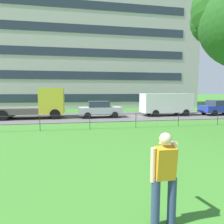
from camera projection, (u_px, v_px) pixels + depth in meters
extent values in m
cube|color=#565454|center=(118.00, 116.00, 19.15)|extent=(80.00, 7.23, 0.01)
cylinder|color=#232328|center=(40.00, 123.00, 12.01)|extent=(0.04, 0.04, 1.00)
cylinder|color=#232328|center=(90.00, 122.00, 12.53)|extent=(0.04, 0.04, 1.00)
cylinder|color=#232328|center=(136.00, 120.00, 13.05)|extent=(0.04, 0.04, 1.00)
cylinder|color=#232328|center=(178.00, 119.00, 13.57)|extent=(0.04, 0.04, 1.00)
cylinder|color=#232328|center=(218.00, 118.00, 14.09)|extent=(0.04, 0.04, 1.00)
cylinder|color=#232328|center=(136.00, 121.00, 13.06)|extent=(31.02, 0.03, 0.03)
cylinder|color=#232328|center=(136.00, 114.00, 13.00)|extent=(31.02, 0.03, 0.03)
sphere|color=#23541B|center=(215.00, 20.00, 12.76)|extent=(3.09, 3.09, 3.09)
cylinder|color=navy|center=(155.00, 203.00, 3.49)|extent=(0.16, 0.16, 0.90)
cylinder|color=navy|center=(172.00, 201.00, 3.55)|extent=(0.16, 0.16, 0.90)
cube|color=orange|center=(165.00, 163.00, 3.44)|extent=(0.37, 0.28, 0.60)
sphere|color=beige|center=(166.00, 139.00, 3.39)|extent=(0.22, 0.22, 0.22)
cylinder|color=beige|center=(168.00, 144.00, 3.74)|extent=(0.10, 0.62, 0.24)
cylinder|color=beige|center=(153.00, 165.00, 3.40)|extent=(0.09, 0.09, 0.62)
cube|color=yellow|center=(52.00, 101.00, 17.83)|extent=(2.17, 2.36, 2.30)
cube|color=#283342|center=(62.00, 97.00, 17.97)|extent=(0.18, 1.84, 0.87)
cube|color=#56514C|center=(10.00, 111.00, 17.20)|extent=(5.27, 2.46, 0.56)
cylinder|color=black|center=(57.00, 112.00, 19.05)|extent=(0.91, 0.33, 0.90)
cylinder|color=black|center=(55.00, 114.00, 16.98)|extent=(0.91, 0.33, 0.90)
cylinder|color=black|center=(11.00, 113.00, 18.21)|extent=(0.91, 0.33, 0.90)
cylinder|color=black|center=(3.00, 115.00, 16.15)|extent=(0.91, 0.33, 0.90)
cube|color=#B7BABF|center=(100.00, 111.00, 18.21)|extent=(4.04, 1.79, 0.68)
cube|color=#2D3847|center=(99.00, 104.00, 18.11)|extent=(1.93, 1.56, 0.56)
cylinder|color=black|center=(112.00, 113.00, 19.27)|extent=(0.60, 0.21, 0.60)
cylinder|color=black|center=(115.00, 115.00, 17.69)|extent=(0.60, 0.21, 0.60)
cylinder|color=black|center=(87.00, 114.00, 18.79)|extent=(0.60, 0.21, 0.60)
cylinder|color=black|center=(88.00, 116.00, 17.22)|extent=(0.60, 0.21, 0.60)
cube|color=white|center=(166.00, 103.00, 19.64)|extent=(5.03, 2.03, 1.90)
cube|color=#283342|center=(184.00, 99.00, 19.97)|extent=(0.14, 1.67, 0.76)
cylinder|color=black|center=(176.00, 111.00, 20.96)|extent=(0.68, 0.25, 0.68)
cylinder|color=black|center=(186.00, 113.00, 19.14)|extent=(0.68, 0.25, 0.68)
cylinder|color=black|center=(148.00, 111.00, 20.37)|extent=(0.68, 0.25, 0.68)
cylinder|color=black|center=(155.00, 113.00, 18.55)|extent=(0.68, 0.25, 0.68)
cube|color=#233899|center=(219.00, 109.00, 20.25)|extent=(4.05, 1.83, 0.68)
cube|color=#2D3847|center=(219.00, 103.00, 20.16)|extent=(1.95, 1.58, 0.56)
cylinder|color=black|center=(224.00, 111.00, 21.32)|extent=(0.61, 0.22, 0.60)
cylinder|color=black|center=(204.00, 111.00, 20.83)|extent=(0.61, 0.22, 0.60)
cylinder|color=black|center=(214.00, 113.00, 19.26)|extent=(0.61, 0.22, 0.60)
cube|color=#B7B2AD|center=(80.00, 51.00, 32.11)|extent=(35.15, 13.03, 18.39)
cube|color=#283342|center=(81.00, 98.00, 26.52)|extent=(29.53, 0.06, 1.10)
cube|color=#283342|center=(81.00, 75.00, 26.19)|extent=(29.53, 0.06, 1.10)
cube|color=#283342|center=(81.00, 52.00, 25.86)|extent=(29.53, 0.06, 1.10)
cube|color=#283342|center=(80.00, 29.00, 25.53)|extent=(29.53, 0.06, 1.10)
cube|color=#283342|center=(80.00, 4.00, 25.21)|extent=(29.53, 0.06, 1.10)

